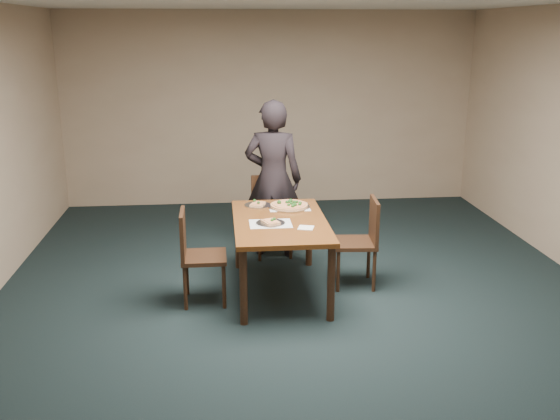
{
  "coord_description": "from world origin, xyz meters",
  "views": [
    {
      "loc": [
        -0.75,
        -5.14,
        2.54
      ],
      "look_at": [
        -0.19,
        0.62,
        0.85
      ],
      "focal_mm": 40.0,
      "sensor_mm": 36.0,
      "label": 1
    }
  ],
  "objects": [
    {
      "name": "chair_far",
      "position": [
        -0.18,
        1.77,
        0.52
      ],
      "size": [
        0.46,
        0.46,
        0.91
      ],
      "rotation": [
        0.0,
        0.0,
        0.11
      ],
      "color": "black",
      "rests_on": "ground"
    },
    {
      "name": "slice_plate_near",
      "position": [
        -0.29,
        0.5,
        0.76
      ],
      "size": [
        0.28,
        0.28,
        0.06
      ],
      "color": "silver",
      "rests_on": "dining_table"
    },
    {
      "name": "ground",
      "position": [
        0.0,
        0.0,
        0.0
      ],
      "size": [
        8.0,
        8.0,
        0.0
      ],
      "primitive_type": "plane",
      "color": "black",
      "rests_on": "ground"
    },
    {
      "name": "pizza_pan",
      "position": [
        -0.05,
        1.05,
        0.77
      ],
      "size": [
        0.43,
        0.43,
        0.08
      ],
      "color": "silver",
      "rests_on": "dining_table"
    },
    {
      "name": "room_shell",
      "position": [
        0.0,
        0.0,
        1.74
      ],
      "size": [
        8.0,
        8.0,
        8.0
      ],
      "color": "tan",
      "rests_on": "ground"
    },
    {
      "name": "chair_left",
      "position": [
        -1.01,
        0.46,
        0.52
      ],
      "size": [
        0.42,
        0.42,
        0.91
      ],
      "rotation": [
        0.0,
        0.0,
        1.58
      ],
      "color": "black",
      "rests_on": "ground"
    },
    {
      "name": "slice_plate_far",
      "position": [
        -0.37,
        1.15,
        0.76
      ],
      "size": [
        0.28,
        0.28,
        0.06
      ],
      "color": "silver",
      "rests_on": "dining_table"
    },
    {
      "name": "placemat_main",
      "position": [
        -0.05,
        1.05,
        0.75
      ],
      "size": [
        0.42,
        0.32,
        0.0
      ],
      "primitive_type": "cube",
      "color": "white",
      "rests_on": "dining_table"
    },
    {
      "name": "napkin",
      "position": [
        0.03,
        0.34,
        0.75
      ],
      "size": [
        0.17,
        0.17,
        0.01
      ],
      "primitive_type": "cube",
      "rotation": [
        0.0,
        0.0,
        -0.29
      ],
      "color": "white",
      "rests_on": "dining_table"
    },
    {
      "name": "diner",
      "position": [
        -0.16,
        1.73,
        0.9
      ],
      "size": [
        0.74,
        0.57,
        1.79
      ],
      "primitive_type": "imported",
      "rotation": [
        0.0,
        0.0,
        2.9
      ],
      "color": "black",
      "rests_on": "ground"
    },
    {
      "name": "dining_table",
      "position": [
        -0.19,
        0.62,
        0.66
      ],
      "size": [
        0.9,
        1.5,
        0.75
      ],
      "color": "#562C11",
      "rests_on": "ground"
    },
    {
      "name": "chair_right",
      "position": [
        0.66,
        0.71,
        0.52
      ],
      "size": [
        0.45,
        0.45,
        0.91
      ],
      "rotation": [
        0.0,
        0.0,
        -1.65
      ],
      "color": "black",
      "rests_on": "ground"
    },
    {
      "name": "placemat_near",
      "position": [
        -0.29,
        0.5,
        0.75
      ],
      "size": [
        0.4,
        0.3,
        0.0
      ],
      "primitive_type": "cube",
      "color": "white",
      "rests_on": "dining_table"
    }
  ]
}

